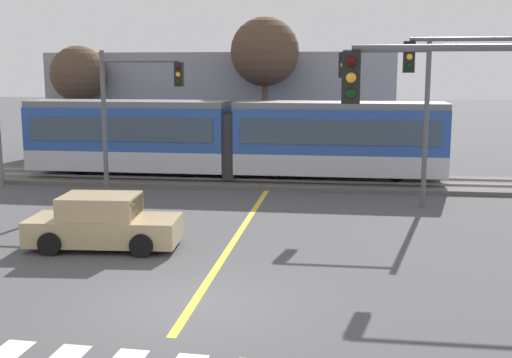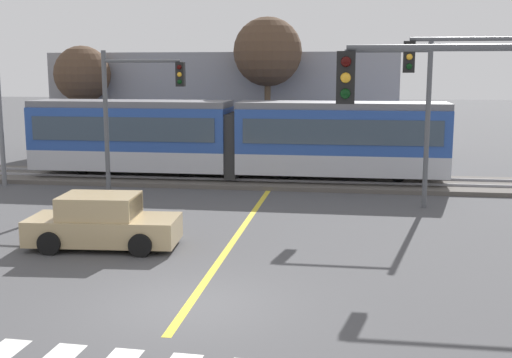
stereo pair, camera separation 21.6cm
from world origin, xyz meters
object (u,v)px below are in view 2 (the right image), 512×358
light_rail_tram (234,136)px  traffic_light_mid_right (500,98)px  traffic_light_near_right (476,136)px  bare_tree_far_west (82,75)px  traffic_light_far_left (133,102)px  sedan_crossing (103,223)px  street_lamp_west (2,69)px  bare_tree_west (268,53)px  traffic_light_far_right (398,99)px

light_rail_tram → traffic_light_mid_right: size_ratio=2.92×
traffic_light_near_right → bare_tree_far_west: bare_tree_far_west is taller
light_rail_tram → bare_tree_far_west: bare_tree_far_west is taller
light_rail_tram → traffic_light_mid_right: (9.35, -8.72, 2.14)m
traffic_light_near_right → traffic_light_far_left: bearing=130.2°
sedan_crossing → street_lamp_west: size_ratio=0.49×
bare_tree_far_west → light_rail_tram: bearing=-28.6°
light_rail_tram → sedan_crossing: bearing=-98.8°
traffic_light_near_right → bare_tree_far_west: bearing=127.2°
sedan_crossing → bare_tree_far_west: 18.24m
sedan_crossing → traffic_light_far_left: traffic_light_far_left is taller
street_lamp_west → bare_tree_west: bearing=35.2°
traffic_light_mid_right → traffic_light_far_right: (-2.57, 4.27, -0.22)m
bare_tree_west → traffic_light_near_right: bearing=-73.4°
traffic_light_far_right → bare_tree_far_west: size_ratio=0.96×
light_rail_tram → bare_tree_west: 6.16m
traffic_light_near_right → street_lamp_west: (-16.74, 14.15, 1.16)m
traffic_light_far_left → bare_tree_far_west: 11.16m
light_rail_tram → traffic_light_far_left: size_ratio=3.24×
light_rail_tram → traffic_light_far_left: 5.64m
traffic_light_near_right → bare_tree_west: (-6.40, 21.45, 1.98)m
sedan_crossing → traffic_light_far_right: traffic_light_far_right is taller
traffic_light_far_left → bare_tree_far_west: (-6.03, 9.34, 0.94)m
traffic_light_near_right → bare_tree_west: bare_tree_west is taller
traffic_light_near_right → bare_tree_far_west: 27.20m
street_lamp_west → bare_tree_far_west: street_lamp_west is taller
light_rail_tram → traffic_light_near_right: 18.28m
traffic_light_near_right → street_lamp_west: street_lamp_west is taller
traffic_light_far_left → traffic_light_mid_right: (12.49, -4.37, 0.42)m
traffic_light_far_left → bare_tree_far_west: size_ratio=0.91×
traffic_light_far_left → street_lamp_west: street_lamp_west is taller
traffic_light_far_right → traffic_light_near_right: bearing=-87.7°
bare_tree_far_west → bare_tree_west: bare_tree_west is taller
street_lamp_west → traffic_light_mid_right: bearing=-18.2°
traffic_light_far_right → traffic_light_near_right: traffic_light_far_right is taller
traffic_light_near_right → street_lamp_west: 21.95m
light_rail_tram → sedan_crossing: 11.39m
street_lamp_west → bare_tree_far_west: size_ratio=1.41×
traffic_light_far_left → traffic_light_mid_right: traffic_light_mid_right is taller
traffic_light_far_right → light_rail_tram: bearing=146.7°
traffic_light_far_left → traffic_light_near_right: size_ratio=0.96×
traffic_light_far_left → street_lamp_west: 6.71m
traffic_light_far_right → bare_tree_far_west: bare_tree_far_west is taller
sedan_crossing → traffic_light_far_left: 7.61m
traffic_light_far_right → bare_tree_west: bare_tree_west is taller
bare_tree_far_west → traffic_light_far_right: bearing=-30.6°
sedan_crossing → street_lamp_west: (-7.74, 8.66, 4.32)m
sedan_crossing → bare_tree_far_west: (-7.44, 16.17, 4.01)m
sedan_crossing → street_lamp_west: bearing=131.8°
traffic_light_far_right → bare_tree_far_west: bearing=149.4°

